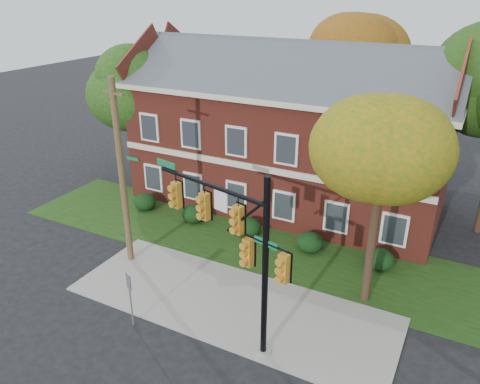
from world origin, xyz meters
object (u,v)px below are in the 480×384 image
at_px(hedge_far_right, 380,259).
at_px(tree_far_rear, 353,44).
at_px(hedge_right, 310,242).
at_px(traffic_signal, 237,239).
at_px(hedge_center, 248,227).
at_px(utility_pole, 122,175).
at_px(hedge_left, 194,214).
at_px(tree_near_right, 389,156).
at_px(sign_post, 130,291).
at_px(hedge_far_left, 145,202).
at_px(apartment_building, 289,123).
at_px(tree_left_rear, 143,83).

height_order(hedge_far_right, tree_far_rear, tree_far_rear).
relative_size(hedge_right, traffic_signal, 0.20).
relative_size(hedge_center, hedge_far_right, 1.00).
height_order(traffic_signal, utility_pole, utility_pole).
bearing_deg(tree_far_rear, traffic_signal, -84.72).
bearing_deg(traffic_signal, hedge_left, 145.90).
relative_size(tree_near_right, sign_post, 3.52).
height_order(hedge_left, utility_pole, utility_pole).
xyz_separation_m(hedge_far_left, hedge_right, (10.50, 0.00, 0.00)).
relative_size(tree_near_right, tree_far_rear, 0.74).
bearing_deg(tree_far_rear, apartment_building, -99.71).
bearing_deg(hedge_far_right, traffic_signal, -116.93).
distance_m(tree_left_rear, utility_pole, 10.85).
bearing_deg(traffic_signal, hedge_center, 127.22).
distance_m(hedge_far_left, hedge_right, 10.50).
distance_m(hedge_left, hedge_center, 3.50).
bearing_deg(hedge_left, hedge_far_right, 0.00).
xyz_separation_m(traffic_signal, utility_pole, (-7.31, 2.53, 0.17)).
relative_size(apartment_building, hedge_left, 13.43).
xyz_separation_m(hedge_left, hedge_right, (7.00, 0.00, 0.00)).
distance_m(utility_pole, sign_post, 5.79).
bearing_deg(hedge_far_left, utility_pole, -59.03).
bearing_deg(hedge_right, traffic_signal, -92.03).
xyz_separation_m(tree_left_rear, utility_pole, (5.66, -9.02, -2.12)).
relative_size(hedge_far_right, traffic_signal, 0.20).
bearing_deg(hedge_left, hedge_right, 0.00).
height_order(hedge_right, tree_far_rear, tree_far_rear).
bearing_deg(utility_pole, tree_near_right, 23.17).
relative_size(apartment_building, utility_pole, 2.09).
xyz_separation_m(tree_near_right, tree_far_rear, (-5.88, 15.93, 2.17)).
height_order(hedge_far_right, sign_post, sign_post).
bearing_deg(tree_far_rear, hedge_center, -95.85).
height_order(hedge_left, tree_left_rear, tree_left_rear).
distance_m(hedge_far_left, tree_left_rear, 7.90).
bearing_deg(tree_far_rear, hedge_far_right, -66.63).
height_order(hedge_far_right, tree_near_right, tree_near_right).
xyz_separation_m(hedge_center, tree_near_right, (7.22, -2.83, 6.14)).
bearing_deg(apartment_building, utility_pole, -111.89).
xyz_separation_m(hedge_center, hedge_far_right, (7.00, 0.00, 0.00)).
distance_m(hedge_center, hedge_right, 3.50).
height_order(apartment_building, hedge_center, apartment_building).
xyz_separation_m(hedge_center, tree_left_rear, (-9.73, 4.14, 6.16)).
bearing_deg(apartment_building, tree_far_rear, 80.29).
relative_size(hedge_far_left, tree_near_right, 0.16).
distance_m(tree_near_right, traffic_signal, 6.48).
relative_size(hedge_far_left, hedge_far_right, 1.00).
bearing_deg(sign_post, utility_pole, 154.74).
distance_m(apartment_building, hedge_right, 7.73).
distance_m(hedge_left, utility_pole, 6.36).
distance_m(tree_far_rear, sign_post, 23.03).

